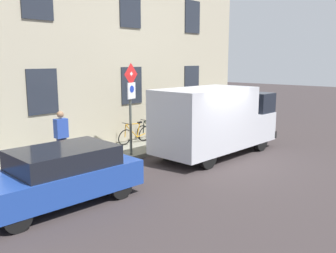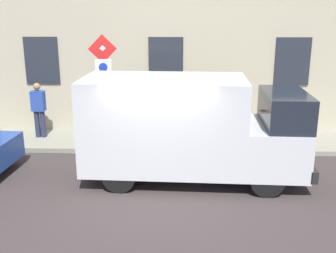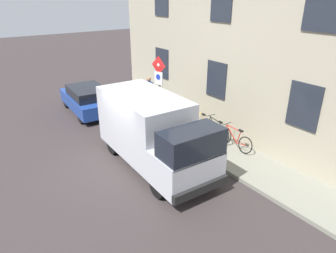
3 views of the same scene
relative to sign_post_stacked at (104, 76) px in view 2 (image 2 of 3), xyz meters
The scene contains 10 objects.
ground_plane 3.87m from the sign_post_stacked, 147.96° to the right, with size 80.00×80.00×0.00m, color #352D2E.
sidewalk_slab 2.85m from the sign_post_stacked, 64.77° to the right, with size 2.01×16.52×0.14m, color gray.
building_facade 3.14m from the sign_post_stacked, 38.05° to the right, with size 0.75×14.52×7.62m.
sign_post_stacked is the anchor object (origin of this frame).
delivery_van 3.18m from the sign_post_stacked, 128.83° to the right, with size 2.20×5.40×2.50m.
bicycle_red 4.02m from the sign_post_stacked, 70.03° to the right, with size 0.46×1.71×0.89m.
bicycle_black 3.18m from the sign_post_stacked, 62.35° to the right, with size 0.49×1.72×0.89m.
bicycle_orange 2.51m from the sign_post_stacked, 46.87° to the right, with size 0.46×1.72×0.89m.
pedestrian 2.69m from the sign_post_stacked, 68.17° to the left, with size 0.27×0.41×1.72m.
litter_bin 3.22m from the sign_post_stacked, 87.19° to the right, with size 0.44×0.44×0.90m, color #2D5133.
Camera 2 is at (-8.60, -0.50, 4.03)m, focal length 43.65 mm.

